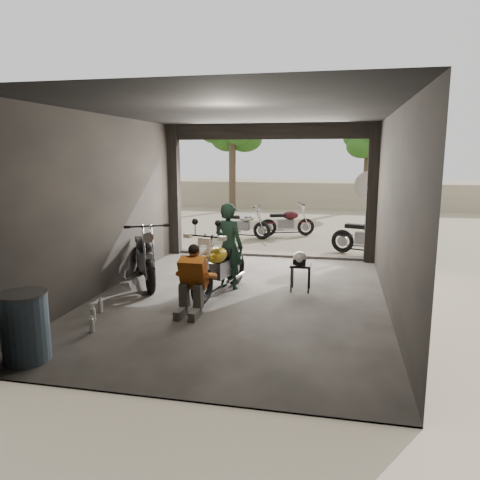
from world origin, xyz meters
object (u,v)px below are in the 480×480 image
at_px(left_bike, 145,252).
at_px(outside_bike_c, 369,233).
at_px(outside_bike_a, 243,222).
at_px(outside_bike_b, 287,220).
at_px(main_bike, 220,262).
at_px(helmet, 300,258).
at_px(sign_post, 368,200).
at_px(rider, 229,246).
at_px(oil_drum, 25,328).
at_px(stool, 301,268).
at_px(mechanic, 191,282).

height_order(left_bike, outside_bike_c, left_bike).
distance_m(outside_bike_a, outside_bike_b, 1.42).
xyz_separation_m(main_bike, helmet, (1.39, 0.42, 0.05)).
distance_m(helmet, sign_post, 3.86).
bearing_deg(rider, oil_drum, 86.52).
distance_m(outside_bike_a, outside_bike_c, 3.92).
xyz_separation_m(main_bike, outside_bike_a, (-0.74, 5.63, -0.09)).
xyz_separation_m(main_bike, sign_post, (2.74, 3.95, 0.79)).
bearing_deg(stool, outside_bike_b, 98.83).
bearing_deg(mechanic, main_bike, 83.29).
bearing_deg(rider, stool, -154.68).
height_order(rider, oil_drum, rider).
xyz_separation_m(outside_bike_c, rider, (-2.72, -3.56, 0.25)).
xyz_separation_m(mechanic, stool, (1.57, 1.66, -0.09)).
xyz_separation_m(rider, helmet, (1.32, 0.04, -0.17)).
height_order(main_bike, mechanic, main_bike).
height_order(outside_bike_c, mechanic, outside_bike_c).
bearing_deg(left_bike, main_bike, -43.32).
bearing_deg(main_bike, outside_bike_c, 66.91).
bearing_deg(rider, outside_bike_b, -72.52).
relative_size(stool, helmet, 1.92).
bearing_deg(left_bike, helmet, -29.31).
xyz_separation_m(outside_bike_b, mechanic, (-0.66, -7.50, 0.03)).
distance_m(outside_bike_b, sign_post, 3.37).
bearing_deg(oil_drum, mechanic, 54.46).
relative_size(outside_bike_c, helmet, 6.16).
distance_m(outside_bike_b, stool, 5.92).
bearing_deg(outside_bike_b, mechanic, 155.59).
bearing_deg(rider, sign_post, -105.15).
relative_size(helmet, oil_drum, 0.31).
relative_size(left_bike, stool, 3.53).
bearing_deg(oil_drum, stool, 50.71).
xyz_separation_m(rider, oil_drum, (-1.68, -3.59, -0.38)).
xyz_separation_m(main_bike, outside_bike_c, (2.79, 3.94, -0.03)).
bearing_deg(oil_drum, outside_bike_b, 77.56).
bearing_deg(oil_drum, sign_post, 58.78).
relative_size(left_bike, outside_bike_a, 1.24).
height_order(rider, helmet, rider).
bearing_deg(outside_bike_b, rider, 156.52).
height_order(outside_bike_b, sign_post, sign_post).
relative_size(main_bike, outside_bike_c, 1.07).
bearing_deg(oil_drum, left_bike, 90.00).
bearing_deg(helmet, outside_bike_c, 87.23).
bearing_deg(oil_drum, outside_bike_a, 84.46).
relative_size(main_bike, mechanic, 1.66).
bearing_deg(oil_drum, helmet, 50.50).
distance_m(main_bike, rider, 0.44).
bearing_deg(main_bike, oil_drum, -104.24).
distance_m(mechanic, helmet, 2.24).
bearing_deg(helmet, stool, 90.14).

